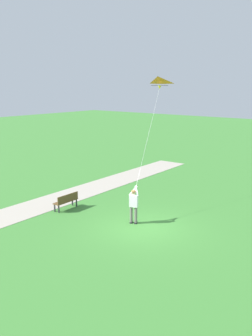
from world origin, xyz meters
TOP-DOWN VIEW (x-y plane):
  - ground_plane at (0.00, 0.00)m, footprint 120.00×120.00m
  - walkway_path at (6.57, 2.00)m, footprint 3.21×32.05m
  - person_kite_flyer at (0.77, -0.18)m, footprint 0.49×0.63m
  - flying_kite at (2.55, -4.78)m, footprint 2.28×4.62m
  - park_bench_near_walkway at (4.93, 0.46)m, footprint 0.48×1.51m

SIDE VIEW (x-z plane):
  - ground_plane at x=0.00m, z-range 0.00..0.00m
  - walkway_path at x=6.57m, z-range 0.00..0.02m
  - park_bench_near_walkway at x=4.93m, z-range 0.07..0.95m
  - person_kite_flyer at x=0.77m, z-range 0.13..1.96m
  - flying_kite at x=2.55m, z-range 4.08..9.44m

